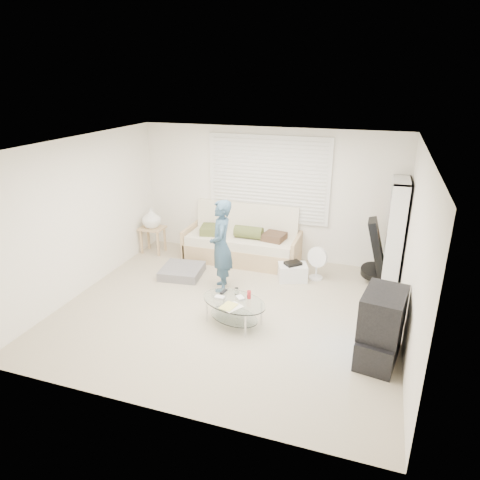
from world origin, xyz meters
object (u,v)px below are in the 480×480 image
(futon_sofa, at_px, (243,243))
(tv_unit, at_px, (381,327))
(coffee_table, at_px, (234,305))
(bookshelf, at_px, (395,232))

(futon_sofa, xyz_separation_m, tv_unit, (2.59, -2.42, 0.10))
(tv_unit, relative_size, coffee_table, 0.81)
(coffee_table, bearing_deg, bookshelf, 45.41)
(futon_sofa, bearing_deg, coffee_table, -75.07)
(futon_sofa, relative_size, tv_unit, 2.35)
(tv_unit, bearing_deg, coffee_table, 174.49)
(futon_sofa, bearing_deg, bookshelf, -1.72)
(futon_sofa, height_order, coffee_table, futon_sofa)
(bookshelf, xyz_separation_m, coffee_table, (-2.12, -2.15, -0.60))
(futon_sofa, height_order, tv_unit, futon_sofa)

